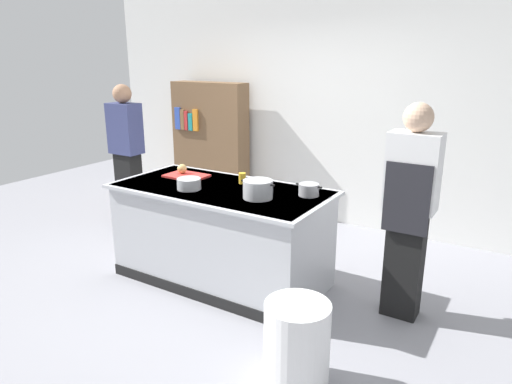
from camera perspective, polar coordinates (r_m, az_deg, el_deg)
ground_plane at (r=4.50m, az=-4.12°, el=-10.57°), size 10.00×10.00×0.00m
back_wall at (r=5.86m, az=7.85°, el=11.02°), size 6.40×0.12×3.00m
counter_island at (r=4.31m, az=-4.25°, el=-5.06°), size 1.98×0.98×0.90m
cutting_board at (r=4.59m, az=-8.54°, el=1.98°), size 0.40×0.28×0.02m
onion at (r=4.64m, az=-9.07°, el=2.84°), size 0.09×0.09×0.09m
stock_pot at (r=3.84m, az=0.24°, el=0.35°), size 0.31×0.25×0.15m
sauce_pan at (r=3.94m, az=6.50°, el=0.29°), size 0.24×0.17×0.10m
mixing_bowl at (r=4.15m, az=-8.25°, el=1.00°), size 0.21×0.21×0.10m
juice_cup at (r=4.29m, az=-1.69°, el=1.71°), size 0.07×0.07×0.10m
trash_bin at (r=3.10m, az=5.03°, el=-18.17°), size 0.42×0.42×0.57m
person_chef at (r=3.76m, az=18.33°, el=-1.91°), size 0.38×0.25×1.72m
person_guest at (r=5.86m, az=-15.60°, el=4.73°), size 0.38×0.24×1.72m
bookshelf at (r=6.45m, az=-5.63°, el=5.76°), size 1.10×0.31×1.70m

